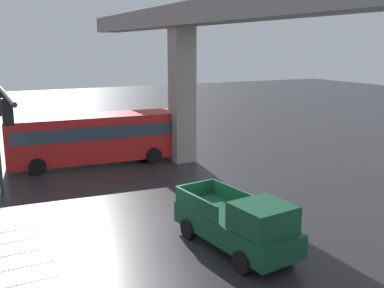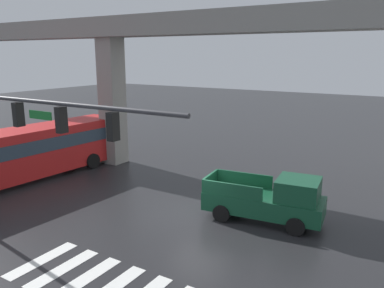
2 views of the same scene
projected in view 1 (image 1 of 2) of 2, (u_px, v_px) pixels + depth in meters
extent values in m
plane|color=#232326|center=(175.00, 227.00, 17.82)|extent=(120.00, 120.00, 0.00)
cube|color=silver|center=(1.00, 230.00, 17.50)|extent=(0.55, 2.80, 0.01)
cube|color=silver|center=(3.00, 241.00, 16.54)|extent=(0.55, 2.80, 0.01)
cube|color=silver|center=(5.00, 253.00, 15.58)|extent=(0.55, 2.80, 0.01)
cube|color=silver|center=(8.00, 267.00, 14.62)|extent=(0.55, 2.80, 0.01)
cube|color=silver|center=(11.00, 282.00, 13.66)|extent=(0.55, 2.80, 0.01)
cube|color=gray|center=(281.00, 2.00, 18.00)|extent=(49.96, 1.80, 1.20)
cube|color=gray|center=(182.00, 95.00, 27.20)|extent=(1.30, 1.30, 8.16)
cube|color=#14472D|center=(234.00, 227.00, 15.83)|extent=(5.29, 2.48, 0.80)
cube|color=#14472D|center=(263.00, 218.00, 14.46)|extent=(1.89, 1.93, 0.90)
cube|color=#3F5160|center=(273.00, 222.00, 14.08)|extent=(0.29, 1.67, 0.77)
cube|color=#14472D|center=(234.00, 195.00, 17.08)|extent=(2.65, 0.41, 0.60)
cube|color=#14472D|center=(196.00, 204.00, 16.15)|extent=(2.65, 0.41, 0.60)
cube|color=#14472D|center=(195.00, 190.00, 17.72)|extent=(0.30, 1.75, 0.60)
cylinder|color=black|center=(284.00, 248.00, 15.11)|extent=(0.79, 0.37, 0.76)
cylinder|color=black|center=(243.00, 262.00, 14.14)|extent=(0.79, 0.37, 0.76)
cylinder|color=black|center=(227.00, 218.00, 17.69)|extent=(0.79, 0.37, 0.76)
cylinder|color=black|center=(189.00, 229.00, 16.72)|extent=(0.79, 0.37, 0.76)
cube|color=red|center=(100.00, 137.00, 27.12)|extent=(3.29, 10.95, 2.70)
cube|color=#2D3D4C|center=(100.00, 129.00, 27.01)|extent=(3.29, 10.42, 0.76)
cube|color=#2D3D4C|center=(4.00, 138.00, 25.05)|extent=(2.25, 0.24, 1.49)
cylinder|color=black|center=(37.00, 167.00, 24.86)|extent=(0.42, 0.98, 0.96)
cylinder|color=black|center=(35.00, 157.00, 27.07)|extent=(0.42, 0.98, 0.96)
cylinder|color=black|center=(154.00, 155.00, 27.36)|extent=(0.42, 0.98, 0.96)
cylinder|color=black|center=(142.00, 147.00, 29.58)|extent=(0.42, 0.98, 0.96)
cube|color=black|center=(2.00, 104.00, 15.59)|extent=(0.24, 0.32, 0.84)
sphere|color=orange|center=(2.00, 104.00, 15.59)|extent=(0.17, 0.17, 0.17)
cube|color=black|center=(8.00, 112.00, 13.67)|extent=(0.24, 0.32, 0.84)
sphere|color=orange|center=(8.00, 112.00, 13.67)|extent=(0.17, 0.17, 0.17)
cube|color=#19722D|center=(0.00, 99.00, 16.47)|extent=(1.10, 0.04, 0.28)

